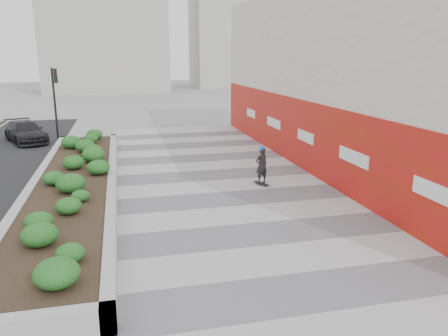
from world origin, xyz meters
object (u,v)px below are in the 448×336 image
(traffic_signal_near, at_px, (55,94))
(skateboarder, at_px, (262,165))
(planter, at_px, (74,182))
(car_dark, at_px, (26,132))

(traffic_signal_near, distance_m, skateboarder, 14.26)
(planter, height_order, car_dark, car_dark)
(planter, relative_size, traffic_signal_near, 4.29)
(car_dark, bearing_deg, skateboarder, -71.28)
(traffic_signal_near, bearing_deg, planter, -80.65)
(skateboarder, height_order, car_dark, skateboarder)
(planter, xyz_separation_m, skateboarder, (6.94, -0.65, 0.37))
(planter, bearing_deg, skateboarder, -5.38)
(planter, relative_size, car_dark, 4.34)
(car_dark, bearing_deg, planter, -95.62)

